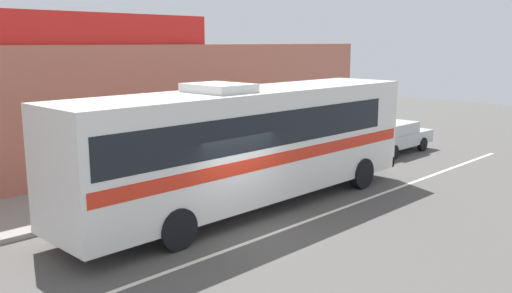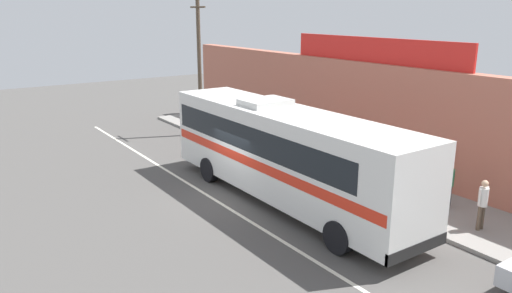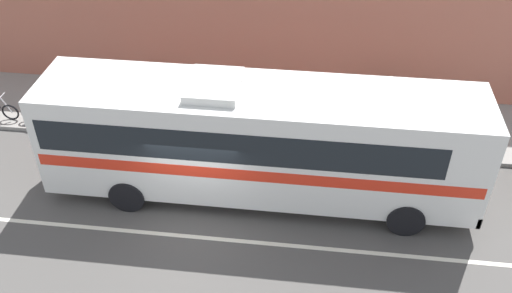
% 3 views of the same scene
% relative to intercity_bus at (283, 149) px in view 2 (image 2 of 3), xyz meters
% --- Properties ---
extents(ground_plane, '(70.00, 70.00, 0.00)m').
position_rel_intercity_bus_xyz_m(ground_plane, '(-1.59, -1.27, -2.07)').
color(ground_plane, '#4F4C49').
extents(sidewalk_slab, '(30.00, 3.60, 0.14)m').
position_rel_intercity_bus_xyz_m(sidewalk_slab, '(-1.59, 3.93, -2.00)').
color(sidewalk_slab, gray).
rests_on(sidewalk_slab, ground_plane).
extents(storefront_facade, '(30.00, 0.70, 4.80)m').
position_rel_intercity_bus_xyz_m(storefront_facade, '(-1.59, 6.08, 0.33)').
color(storefront_facade, '#B26651').
rests_on(storefront_facade, ground_plane).
extents(storefront_billboard, '(9.92, 0.12, 1.10)m').
position_rel_intercity_bus_xyz_m(storefront_billboard, '(-1.43, 6.08, 3.28)').
color(storefront_billboard, red).
rests_on(storefront_billboard, storefront_facade).
extents(road_center_stripe, '(30.00, 0.14, 0.01)m').
position_rel_intercity_bus_xyz_m(road_center_stripe, '(-1.59, -2.07, -2.06)').
color(road_center_stripe, silver).
rests_on(road_center_stripe, ground_plane).
extents(intercity_bus, '(12.28, 2.66, 3.78)m').
position_rel_intercity_bus_xyz_m(intercity_bus, '(0.00, 0.00, 0.00)').
color(intercity_bus, silver).
rests_on(intercity_bus, ground_plane).
extents(utility_pole, '(1.60, 0.22, 7.69)m').
position_rel_intercity_bus_xyz_m(utility_pole, '(-11.02, 2.47, 2.05)').
color(utility_pole, brown).
rests_on(utility_pole, sidewalk_slab).
extents(motorcycle_red, '(1.95, 0.56, 0.94)m').
position_rel_intercity_bus_xyz_m(motorcycle_red, '(-9.70, 2.59, -1.50)').
color(motorcycle_red, black).
rests_on(motorcycle_red, sidewalk_slab).
extents(motorcycle_black, '(1.96, 0.56, 0.94)m').
position_rel_intercity_bus_xyz_m(motorcycle_black, '(-4.48, 2.66, -1.50)').
color(motorcycle_black, black).
rests_on(motorcycle_black, sidewalk_slab).
extents(motorcycle_blue, '(1.92, 0.56, 0.94)m').
position_rel_intercity_bus_xyz_m(motorcycle_blue, '(-7.67, 2.57, -1.50)').
color(motorcycle_blue, black).
rests_on(motorcycle_blue, sidewalk_slab).
extents(pedestrian_near_shop, '(0.30, 0.48, 1.61)m').
position_rel_intercity_bus_xyz_m(pedestrian_near_shop, '(4.07, 4.47, -0.99)').
color(pedestrian_near_shop, black).
rests_on(pedestrian_near_shop, sidewalk_slab).
extents(pedestrian_far_right, '(0.30, 0.48, 1.69)m').
position_rel_intercity_bus_xyz_m(pedestrian_far_right, '(5.89, 3.58, -0.94)').
color(pedestrian_far_right, brown).
rests_on(pedestrian_far_right, sidewalk_slab).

